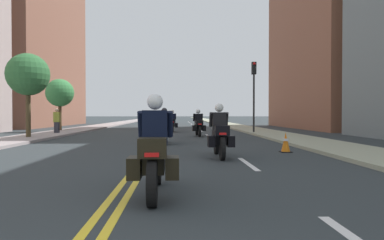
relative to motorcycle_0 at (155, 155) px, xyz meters
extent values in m
plane|color=#2A3134|center=(-0.55, 43.53, -0.65)|extent=(264.00, 264.00, 0.00)
cube|color=gray|center=(-7.40, 43.53, -0.59)|extent=(2.62, 144.00, 0.12)
cube|color=#979B82|center=(6.30, 43.53, -0.59)|extent=(2.62, 144.00, 0.12)
cube|color=yellow|center=(-0.67, 43.53, -0.65)|extent=(0.12, 132.00, 0.01)
cube|color=yellow|center=(-0.43, 43.53, -0.65)|extent=(0.12, 132.00, 0.01)
cube|color=silver|center=(2.22, 3.53, -0.65)|extent=(0.14, 2.40, 0.01)
cube|color=silver|center=(2.22, 9.53, -0.65)|extent=(0.14, 2.40, 0.01)
cube|color=silver|center=(2.22, 15.53, -0.65)|extent=(0.14, 2.40, 0.01)
cube|color=silver|center=(2.22, 21.53, -0.65)|extent=(0.14, 2.40, 0.01)
cube|color=silver|center=(2.22, 27.53, -0.65)|extent=(0.14, 2.40, 0.01)
cube|color=silver|center=(2.22, 33.53, -0.65)|extent=(0.14, 2.40, 0.01)
cube|color=silver|center=(2.22, 39.53, -0.65)|extent=(0.14, 2.40, 0.01)
cube|color=silver|center=(2.22, 45.53, -0.65)|extent=(0.14, 2.40, 0.01)
cube|color=silver|center=(2.22, 51.53, -0.65)|extent=(0.14, 2.40, 0.01)
cube|color=brown|center=(-14.94, 33.27, 10.01)|extent=(6.05, 18.84, 21.32)
cube|color=#2D3847|center=(-17.99, 33.27, 4.68)|extent=(0.04, 15.83, 0.90)
cube|color=brown|center=(14.11, 26.20, 10.72)|extent=(6.60, 16.37, 22.74)
cube|color=#2D3847|center=(17.43, 26.20, 5.03)|extent=(0.04, 13.75, 0.90)
cylinder|color=black|center=(-0.01, 0.94, -0.33)|extent=(0.14, 0.66, 0.66)
cylinder|color=black|center=(0.01, -0.69, -0.33)|extent=(0.14, 0.66, 0.66)
cube|color=silver|center=(-0.01, 0.94, 0.02)|extent=(0.14, 0.32, 0.04)
cube|color=black|center=(0.00, 0.12, -0.05)|extent=(0.33, 1.24, 0.40)
cube|color=black|center=(0.01, -0.61, 0.17)|extent=(0.40, 0.36, 0.28)
cube|color=red|center=(0.01, -0.80, 0.09)|extent=(0.20, 0.03, 0.06)
cube|color=black|center=(-0.28, -0.37, -0.15)|extent=(0.20, 0.44, 0.32)
cube|color=black|center=(0.28, -0.36, -0.15)|extent=(0.20, 0.44, 0.32)
cube|color=#B2C1CC|center=(-0.01, 0.64, 0.33)|extent=(0.36, 0.13, 0.36)
cube|color=black|center=(0.00, 0.07, 0.43)|extent=(0.40, 0.26, 0.56)
cylinder|color=black|center=(-0.24, 0.22, 0.48)|extent=(0.10, 0.28, 0.45)
cylinder|color=black|center=(0.24, 0.22, 0.48)|extent=(0.10, 0.28, 0.45)
sphere|color=white|center=(0.00, 0.10, 0.86)|extent=(0.26, 0.26, 0.26)
cylinder|color=black|center=(1.63, 5.81, -0.32)|extent=(0.12, 0.68, 0.68)
cylinder|color=black|center=(1.63, 4.22, -0.32)|extent=(0.12, 0.68, 0.68)
cube|color=silver|center=(1.63, 5.81, 0.04)|extent=(0.14, 0.32, 0.04)
cube|color=black|center=(1.63, 5.02, -0.04)|extent=(0.32, 1.21, 0.40)
cube|color=black|center=(1.63, 4.30, 0.18)|extent=(0.40, 0.36, 0.28)
cube|color=red|center=(1.63, 4.11, 0.10)|extent=(0.20, 0.03, 0.06)
cube|color=black|center=(1.35, 4.54, -0.14)|extent=(0.20, 0.44, 0.32)
cube|color=black|center=(1.91, 4.54, -0.14)|extent=(0.20, 0.44, 0.32)
cube|color=#B2C1CC|center=(1.63, 5.53, 0.34)|extent=(0.36, 0.12, 0.36)
cube|color=black|center=(1.63, 4.97, 0.43)|extent=(0.40, 0.26, 0.54)
cylinder|color=black|center=(1.39, 5.12, 0.48)|extent=(0.10, 0.28, 0.45)
cylinder|color=black|center=(1.87, 5.12, 0.48)|extent=(0.10, 0.28, 0.45)
sphere|color=white|center=(1.63, 5.00, 0.84)|extent=(0.26, 0.26, 0.26)
cylinder|color=black|center=(-0.21, 10.77, -0.33)|extent=(0.14, 0.65, 0.65)
cylinder|color=black|center=(-0.19, 9.28, -0.33)|extent=(0.14, 0.65, 0.65)
cube|color=silver|center=(-0.21, 10.77, 0.01)|extent=(0.15, 0.32, 0.04)
cube|color=black|center=(-0.20, 10.02, -0.05)|extent=(0.34, 1.14, 0.40)
cube|color=black|center=(-0.19, 9.35, 0.17)|extent=(0.41, 0.37, 0.28)
cube|color=red|center=(-0.19, 9.16, 0.09)|extent=(0.20, 0.03, 0.06)
cube|color=black|center=(-0.47, 9.57, -0.15)|extent=(0.21, 0.44, 0.32)
cube|color=black|center=(0.09, 9.58, -0.15)|extent=(0.21, 0.44, 0.32)
cube|color=#B2C1CC|center=(-0.21, 10.50, 0.33)|extent=(0.36, 0.13, 0.36)
cube|color=black|center=(-0.20, 9.97, 0.40)|extent=(0.40, 0.27, 0.50)
cylinder|color=black|center=(-0.44, 10.12, 0.45)|extent=(0.10, 0.28, 0.45)
cylinder|color=black|center=(0.04, 10.13, 0.45)|extent=(0.10, 0.28, 0.45)
sphere|color=black|center=(-0.20, 10.00, 0.79)|extent=(0.26, 0.26, 0.26)
cylinder|color=black|center=(1.56, 15.85, -0.34)|extent=(0.15, 0.63, 0.62)
cylinder|color=black|center=(1.64, 14.33, -0.34)|extent=(0.15, 0.63, 0.62)
cube|color=silver|center=(1.56, 15.85, -0.01)|extent=(0.16, 0.33, 0.04)
cube|color=black|center=(1.60, 15.09, -0.06)|extent=(0.38, 1.17, 0.40)
cube|color=black|center=(1.63, 14.41, 0.16)|extent=(0.42, 0.38, 0.28)
cube|color=red|center=(1.64, 14.22, 0.08)|extent=(0.20, 0.04, 0.06)
cube|color=black|center=(1.34, 14.62, -0.16)|extent=(0.22, 0.45, 0.32)
cube|color=black|center=(1.90, 14.65, -0.16)|extent=(0.22, 0.45, 0.32)
cube|color=#B2C1CC|center=(1.58, 15.58, 0.32)|extent=(0.37, 0.14, 0.36)
cube|color=black|center=(1.60, 15.04, 0.40)|extent=(0.41, 0.28, 0.53)
cylinder|color=black|center=(1.35, 15.18, 0.45)|extent=(0.11, 0.29, 0.45)
cylinder|color=black|center=(1.83, 15.20, 0.45)|extent=(0.11, 0.29, 0.45)
sphere|color=white|center=(1.60, 15.07, 0.80)|extent=(0.26, 0.26, 0.26)
cylinder|color=black|center=(-0.03, 21.10, -0.34)|extent=(0.16, 0.63, 0.62)
cylinder|color=black|center=(0.05, 19.50, -0.34)|extent=(0.16, 0.63, 0.62)
cube|color=silver|center=(-0.03, 21.10, -0.01)|extent=(0.16, 0.33, 0.04)
cube|color=black|center=(0.01, 20.30, -0.06)|extent=(0.38, 1.23, 0.40)
cube|color=black|center=(0.05, 19.58, 0.16)|extent=(0.42, 0.38, 0.28)
cube|color=red|center=(0.06, 19.39, 0.08)|extent=(0.20, 0.04, 0.06)
cube|color=black|center=(-0.24, 19.80, -0.16)|extent=(0.22, 0.45, 0.32)
cube|color=black|center=(0.32, 19.83, -0.16)|extent=(0.22, 0.45, 0.32)
cube|color=#B2C1CC|center=(-0.01, 20.81, 0.32)|extent=(0.37, 0.14, 0.36)
cube|color=black|center=(0.01, 20.25, 0.40)|extent=(0.41, 0.28, 0.54)
cylinder|color=black|center=(-0.23, 20.39, 0.45)|extent=(0.11, 0.29, 0.45)
cylinder|color=black|center=(0.25, 20.41, 0.45)|extent=(0.11, 0.29, 0.45)
sphere|color=white|center=(0.01, 20.28, 0.81)|extent=(0.26, 0.26, 0.26)
cube|color=black|center=(4.06, 6.24, -0.64)|extent=(0.37, 0.37, 0.03)
cone|color=orange|center=(4.06, 6.24, -0.30)|extent=(0.30, 0.30, 0.65)
cylinder|color=white|center=(4.06, 6.24, -0.22)|extent=(0.20, 0.20, 0.08)
cylinder|color=black|center=(5.38, 17.34, 1.32)|extent=(0.12, 0.12, 3.94)
cube|color=black|center=(5.38, 17.34, 3.64)|extent=(0.28, 0.28, 0.80)
sphere|color=red|center=(5.38, 17.19, 3.92)|extent=(0.18, 0.18, 0.18)
cube|color=#2A2A33|center=(-7.16, 16.86, -0.26)|extent=(0.30, 0.22, 0.79)
cube|color=olive|center=(-7.16, 16.86, 0.45)|extent=(0.38, 0.25, 0.63)
sphere|color=tan|center=(-7.16, 16.86, 0.88)|extent=(0.22, 0.22, 0.22)
cylinder|color=#4B3721|center=(-8.16, 20.53, 0.41)|extent=(0.24, 0.24, 2.14)
sphere|color=#377F42|center=(-8.16, 20.53, 2.19)|extent=(2.01, 2.01, 2.01)
cylinder|color=#473A22|center=(-7.33, 13.02, 0.64)|extent=(0.24, 0.24, 2.58)
sphere|color=#2E6535|center=(-7.33, 13.02, 2.69)|extent=(2.17, 2.17, 2.17)
camera|label=1|loc=(0.35, -5.69, 0.66)|focal=33.24mm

